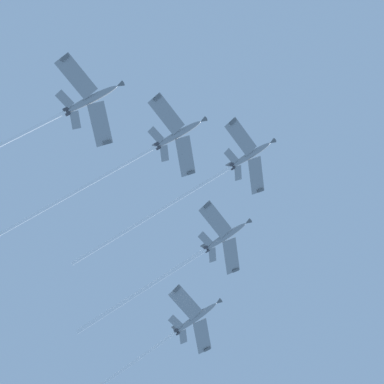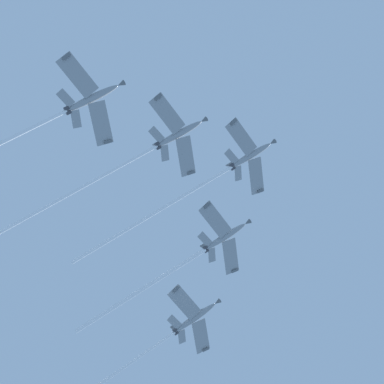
{
  "view_description": "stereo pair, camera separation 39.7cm",
  "coord_description": "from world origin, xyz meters",
  "px_view_note": "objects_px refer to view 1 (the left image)",
  "views": [
    {
      "loc": [
        -30.07,
        -45.78,
        1.82
      ],
      "look_at": [
        -4.52,
        -9.99,
        110.31
      ],
      "focal_mm": 47.84,
      "sensor_mm": 36.0,
      "label": 1
    },
    {
      "loc": [
        -30.4,
        -45.54,
        1.82
      ],
      "look_at": [
        -4.52,
        -9.99,
        110.31
      ],
      "focal_mm": 47.84,
      "sensor_mm": 36.0,
      "label": 2
    }
  ],
  "objects_px": {
    "jet_right_outer": "(60,115)",
    "jet_lead": "(219,174)",
    "jet_left_wing": "(193,257)",
    "jet_right_wing": "(151,150)",
    "jet_left_outer": "(168,337)"
  },
  "relations": [
    {
      "from": "jet_right_wing",
      "to": "jet_left_outer",
      "type": "xyz_separation_m",
      "value": [
        28.29,
        33.71,
        -7.89
      ]
    },
    {
      "from": "jet_right_outer",
      "to": "jet_left_outer",
      "type": "bearing_deg",
      "value": 33.32
    },
    {
      "from": "jet_right_outer",
      "to": "jet_left_wing",
      "type": "bearing_deg",
      "value": 17.32
    },
    {
      "from": "jet_left_wing",
      "to": "jet_left_outer",
      "type": "bearing_deg",
      "value": 72.38
    },
    {
      "from": "jet_right_outer",
      "to": "jet_lead",
      "type": "bearing_deg",
      "value": -7.79
    },
    {
      "from": "jet_right_wing",
      "to": "jet_left_outer",
      "type": "distance_m",
      "value": 44.71
    },
    {
      "from": "jet_right_wing",
      "to": "jet_right_outer",
      "type": "height_order",
      "value": "jet_right_wing"
    },
    {
      "from": "jet_left_outer",
      "to": "jet_right_outer",
      "type": "distance_m",
      "value": 57.13
    },
    {
      "from": "jet_lead",
      "to": "jet_right_outer",
      "type": "distance_m",
      "value": 38.98
    },
    {
      "from": "jet_left_wing",
      "to": "jet_right_wing",
      "type": "distance_m",
      "value": 27.32
    },
    {
      "from": "jet_lead",
      "to": "jet_left_wing",
      "type": "distance_m",
      "value": 20.38
    },
    {
      "from": "jet_right_outer",
      "to": "jet_right_wing",
      "type": "bearing_deg",
      "value": -6.82
    },
    {
      "from": "jet_lead",
      "to": "jet_right_wing",
      "type": "height_order",
      "value": "jet_lead"
    },
    {
      "from": "jet_left_wing",
      "to": "jet_lead",
      "type": "bearing_deg",
      "value": -106.69
    },
    {
      "from": "jet_left_outer",
      "to": "jet_right_outer",
      "type": "xyz_separation_m",
      "value": [
        -47.74,
        -31.38,
        0.88
      ]
    }
  ]
}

